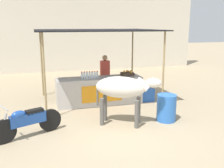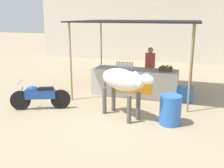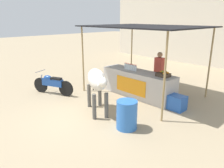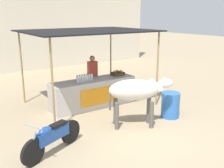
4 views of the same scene
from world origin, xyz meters
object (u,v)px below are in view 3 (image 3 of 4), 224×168
at_px(vendor_behind_counter, 159,73).
at_px(cooler_box, 176,102).
at_px(cow, 97,81).
at_px(water_barrel, 127,115).
at_px(stall_counter, 138,84).
at_px(fruit_crate, 163,74).
at_px(motorcycle_parked, 52,84).

relative_size(vendor_behind_counter, cooler_box, 2.75).
xyz_separation_m(vendor_behind_counter, cow, (-0.25, -2.86, 0.18)).
bearing_deg(water_barrel, cooler_box, 83.61).
distance_m(stall_counter, fruit_crate, 1.20).
relative_size(stall_counter, fruit_crate, 6.82).
relative_size(fruit_crate, vendor_behind_counter, 0.27).
height_order(fruit_crate, cooler_box, fruit_crate).
xyz_separation_m(stall_counter, motorcycle_parked, (-2.40, -2.27, -0.05)).
distance_m(stall_counter, vendor_behind_counter, 0.93).
bearing_deg(motorcycle_parked, fruit_crate, 33.87).
height_order(cooler_box, water_barrel, water_barrel).
distance_m(vendor_behind_counter, cow, 2.88).
relative_size(fruit_crate, cow, 0.25).
bearing_deg(vendor_behind_counter, cooler_box, -32.98).
height_order(vendor_behind_counter, water_barrel, vendor_behind_counter).
bearing_deg(vendor_behind_counter, stall_counter, -118.51).
bearing_deg(stall_counter, water_barrel, -55.94).
bearing_deg(fruit_crate, vendor_behind_counter, 133.45).
bearing_deg(cow, water_barrel, -3.57).
bearing_deg(cow, cooler_box, 52.27).
bearing_deg(cow, motorcycle_parked, -176.43).
distance_m(water_barrel, motorcycle_parked, 3.88).
xyz_separation_m(fruit_crate, vendor_behind_counter, (-0.66, 0.70, -0.18)).
bearing_deg(stall_counter, cooler_box, -3.24).
height_order(fruit_crate, water_barrel, fruit_crate).
bearing_deg(motorcycle_parked, vendor_behind_counter, 47.12).
bearing_deg(cooler_box, cow, -127.73).
distance_m(vendor_behind_counter, cooler_box, 1.68).
distance_m(fruit_crate, water_barrel, 2.38).
height_order(stall_counter, motorcycle_parked, stall_counter).
distance_m(cow, motorcycle_parked, 2.63).
xyz_separation_m(vendor_behind_counter, cooler_box, (1.31, -0.85, -0.61)).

